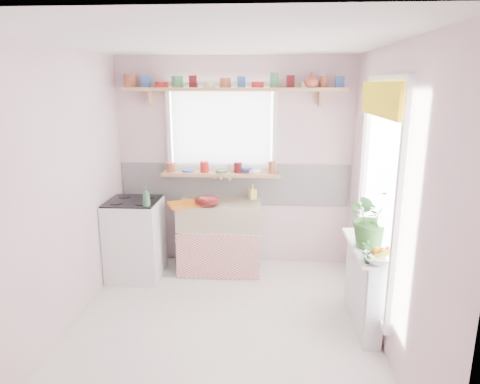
{
  "coord_description": "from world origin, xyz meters",
  "views": [
    {
      "loc": [
        0.4,
        -3.46,
        2.19
      ],
      "look_at": [
        0.13,
        0.55,
        1.16
      ],
      "focal_mm": 32.0,
      "sensor_mm": 36.0,
      "label": 1
    }
  ],
  "objects": [
    {
      "name": "cooker",
      "position": [
        -1.1,
        1.05,
        0.46
      ],
      "size": [
        0.58,
        0.58,
        0.93
      ],
      "color": "white",
      "rests_on": "ground"
    },
    {
      "name": "dish_tray",
      "position": [
        -0.53,
        1.1,
        0.87
      ],
      "size": [
        0.43,
        0.39,
        0.04
      ],
      "primitive_type": "cube",
      "rotation": [
        0.0,
        0.0,
        0.43
      ],
      "color": "orange",
      "rests_on": "sink_unit"
    },
    {
      "name": "colander",
      "position": [
        -0.27,
        1.1,
        0.91
      ],
      "size": [
        0.36,
        0.36,
        0.13
      ],
      "primitive_type": "ellipsoid",
      "rotation": [
        0.0,
        0.0,
        -0.39
      ],
      "color": "#5F1010",
      "rests_on": "sink_unit"
    },
    {
      "name": "radiator_ledge",
      "position": [
        1.3,
        0.2,
        0.4
      ],
      "size": [
        0.22,
        0.95,
        0.78
      ],
      "color": "white",
      "rests_on": "ground"
    },
    {
      "name": "sink_unit",
      "position": [
        -0.15,
        1.29,
        0.43
      ],
      "size": [
        0.95,
        0.65,
        1.11
      ],
      "color": "white",
      "rests_on": "ground"
    },
    {
      "name": "sill_bowl",
      "position": [
        0.12,
        1.54,
        1.19
      ],
      "size": [
        0.26,
        0.26,
        0.06
      ],
      "primitive_type": "imported",
      "rotation": [
        0.0,
        0.0,
        0.37
      ],
      "color": "#3649AF",
      "rests_on": "windowsill"
    },
    {
      "name": "sill_crockery",
      "position": [
        -0.17,
        1.48,
        1.22
      ],
      "size": [
        1.35,
        0.11,
        0.12
      ],
      "color": "#A55133",
      "rests_on": "windowsill"
    },
    {
      "name": "fruit",
      "position": [
        1.34,
        -0.19,
        0.87
      ],
      "size": [
        0.2,
        0.14,
        0.1
      ],
      "color": "orange",
      "rests_on": "fruit_bowl"
    },
    {
      "name": "pine_shelf",
      "position": [
        0.0,
        1.47,
        2.12
      ],
      "size": [
        2.52,
        0.24,
        0.04
      ],
      "primitive_type": "cube",
      "color": "tan",
      "rests_on": "room"
    },
    {
      "name": "sill_cup",
      "position": [
        -0.0,
        1.54,
        1.21
      ],
      "size": [
        0.15,
        0.15,
        0.1
      ],
      "primitive_type": "imported",
      "rotation": [
        0.0,
        0.0,
        -0.14
      ],
      "color": "white",
      "rests_on": "windowsill"
    },
    {
      "name": "fruit_bowl",
      "position": [
        1.33,
        -0.19,
        0.81
      ],
      "size": [
        0.35,
        0.35,
        0.07
      ],
      "primitive_type": "imported",
      "rotation": [
        0.0,
        0.0,
        -0.2
      ],
      "color": "silver",
      "rests_on": "radiator_ledge"
    },
    {
      "name": "shelf_vase",
      "position": [
        0.86,
        1.41,
        2.22
      ],
      "size": [
        0.21,
        0.21,
        0.17
      ],
      "primitive_type": "imported",
      "rotation": [
        0.0,
        0.0,
        -0.36
      ],
      "color": "#B94539",
      "rests_on": "pine_shelf"
    },
    {
      "name": "room",
      "position": [
        0.66,
        0.86,
        1.37
      ],
      "size": [
        3.2,
        3.2,
        3.2
      ],
      "color": "white",
      "rests_on": "ground"
    },
    {
      "name": "shelf_crockery",
      "position": [
        0.0,
        1.47,
        2.2
      ],
      "size": [
        2.47,
        0.11,
        0.12
      ],
      "color": "#A55133",
      "rests_on": "pine_shelf"
    },
    {
      "name": "soap_bottle_sink",
      "position": [
        0.22,
        1.44,
        0.94
      ],
      "size": [
        0.1,
        0.11,
        0.17
      ],
      "primitive_type": "imported",
      "rotation": [
        0.0,
        0.0,
        0.43
      ],
      "color": "#E0CD63",
      "rests_on": "sink_unit"
    },
    {
      "name": "jade_plant",
      "position": [
        1.33,
        0.18,
        1.05
      ],
      "size": [
        0.61,
        0.57,
        0.55
      ],
      "primitive_type": "imported",
      "rotation": [
        0.0,
        0.0,
        0.35
      ],
      "color": "#336428",
      "rests_on": "radiator_ledge"
    },
    {
      "name": "windowsill",
      "position": [
        -0.15,
        1.48,
        1.14
      ],
      "size": [
        1.4,
        0.22,
        0.04
      ],
      "primitive_type": "cube",
      "color": "tan",
      "rests_on": "room"
    },
    {
      "name": "cooker_bottle",
      "position": [
        -0.88,
        0.83,
        1.02
      ],
      "size": [
        0.11,
        0.11,
        0.21
      ],
      "primitive_type": "imported",
      "rotation": [
        0.0,
        0.0,
        -0.39
      ],
      "color": "#3A7446",
      "rests_on": "cooker"
    },
    {
      "name": "herb_pot",
      "position": [
        1.21,
        -0.2,
        0.87
      ],
      "size": [
        0.11,
        0.08,
        0.19
      ],
      "primitive_type": "imported",
      "rotation": [
        0.0,
        0.0,
        -0.1
      ],
      "color": "#276327",
      "rests_on": "radiator_ledge"
    }
  ]
}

